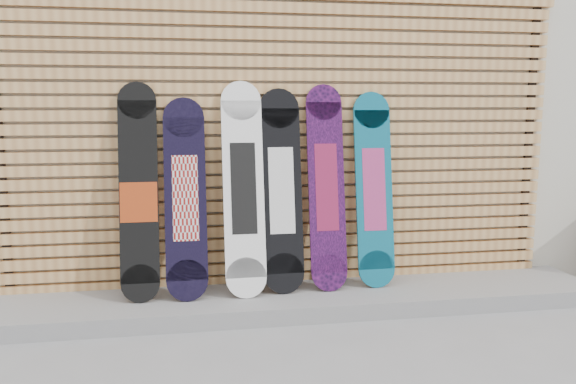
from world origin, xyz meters
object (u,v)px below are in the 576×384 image
object	(u,v)px
snowboard_2	(244,188)
snowboard_4	(326,187)
snowboard_0	(139,193)
snowboard_5	(374,189)
snowboard_1	(185,198)
snowboard_3	(281,190)

from	to	relation	value
snowboard_2	snowboard_4	size ratio (longest dim) A/B	1.01
snowboard_0	snowboard_5	world-z (taller)	snowboard_0
snowboard_0	snowboard_4	xyz separation A→B (m)	(1.35, 0.02, 0.01)
snowboard_4	snowboard_1	bearing A→B (deg)	-178.58
snowboard_5	snowboard_0	bearing A→B (deg)	-179.08
snowboard_1	snowboard_3	size ratio (longest dim) A/B	0.96
snowboard_1	snowboard_2	xyz separation A→B (m)	(0.41, -0.00, 0.06)
snowboard_1	snowboard_3	xyz separation A→B (m)	(0.69, 0.02, 0.03)
snowboard_1	snowboard_2	bearing A→B (deg)	-0.19
snowboard_3	snowboard_0	bearing A→B (deg)	-179.22
snowboard_1	snowboard_3	world-z (taller)	snowboard_3
snowboard_0	snowboard_5	size ratio (longest dim) A/B	1.04
snowboard_3	snowboard_4	world-z (taller)	snowboard_4
snowboard_2	snowboard_1	bearing A→B (deg)	179.81
snowboard_1	snowboard_5	distance (m)	1.40
snowboard_0	snowboard_2	xyz separation A→B (m)	(0.73, -0.01, 0.02)
snowboard_1	snowboard_3	bearing A→B (deg)	2.00
snowboard_1	snowboard_4	xyz separation A→B (m)	(1.03, 0.03, 0.05)
snowboard_4	snowboard_5	distance (m)	0.37
snowboard_4	snowboard_3	bearing A→B (deg)	-179.77
snowboard_5	snowboard_3	bearing A→B (deg)	-178.88
snowboard_3	snowboard_1	bearing A→B (deg)	-178.00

